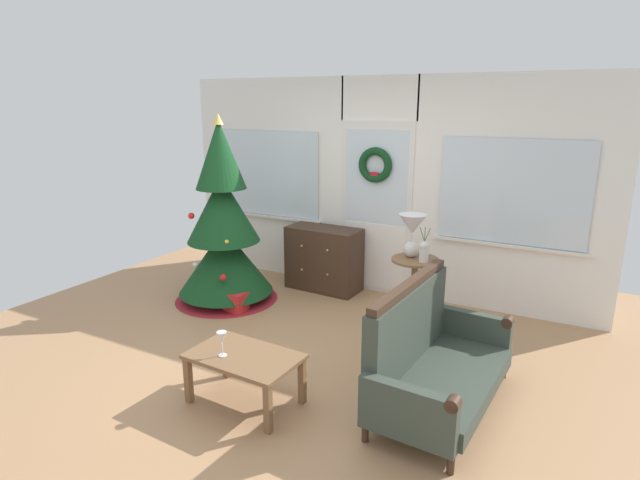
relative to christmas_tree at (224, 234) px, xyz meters
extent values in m
plane|color=#AD7F56|center=(1.41, -0.94, -0.79)|extent=(6.76, 6.76, 0.00)
cube|color=white|center=(-0.11, 1.15, 0.49)|extent=(2.15, 0.08, 2.55)
cube|color=white|center=(2.94, 1.15, 0.49)|extent=(2.15, 0.08, 2.55)
cube|color=white|center=(1.41, 1.15, 1.51)|extent=(0.94, 0.08, 0.50)
cube|color=silver|center=(1.41, 1.11, 0.24)|extent=(0.90, 0.05, 2.05)
cube|color=white|center=(1.41, 1.09, -0.34)|extent=(0.78, 0.02, 0.80)
cube|color=silver|center=(1.41, 1.09, 0.61)|extent=(0.78, 0.01, 1.10)
cube|color=silver|center=(-0.11, 1.09, 0.56)|extent=(1.50, 0.01, 1.10)
cube|color=silver|center=(2.94, 1.09, 0.56)|extent=(1.50, 0.01, 1.10)
cube|color=silver|center=(-0.11, 1.08, -0.01)|extent=(1.59, 0.06, 0.03)
cube|color=silver|center=(2.94, 1.08, -0.01)|extent=(1.59, 0.06, 0.03)
torus|color=#123B1B|center=(1.41, 1.05, 0.76)|extent=(0.41, 0.09, 0.41)
cube|color=red|center=(1.41, 1.03, 0.63)|extent=(0.10, 0.02, 0.10)
cylinder|color=#4C331E|center=(0.00, 0.00, -0.69)|extent=(0.10, 0.10, 0.19)
cone|color=maroon|center=(0.00, 0.00, -0.74)|extent=(1.20, 1.20, 0.10)
cone|color=#14421E|center=(0.00, 0.00, -0.31)|extent=(1.09, 1.09, 0.76)
cone|color=#14421E|center=(0.00, 0.00, 0.30)|extent=(0.83, 0.83, 0.76)
cone|color=#14421E|center=(0.00, 0.00, 0.91)|extent=(0.57, 0.57, 0.76)
cone|color=#E0BC4C|center=(0.00, 0.00, 1.29)|extent=(0.12, 0.12, 0.12)
sphere|color=red|center=(-0.22, -0.28, 0.25)|extent=(0.07, 0.07, 0.07)
sphere|color=gold|center=(-0.10, 0.18, 0.93)|extent=(0.08, 0.08, 0.08)
sphere|color=silver|center=(-0.08, -0.42, -0.26)|extent=(0.06, 0.06, 0.06)
sphere|color=#264CB2|center=(0.14, 0.30, 0.05)|extent=(0.07, 0.07, 0.07)
sphere|color=red|center=(0.24, -0.34, -0.38)|extent=(0.07, 0.07, 0.07)
sphere|color=gold|center=(0.24, -0.25, 0.00)|extent=(0.06, 0.06, 0.06)
cube|color=#3D281C|center=(0.85, 0.85, -0.40)|extent=(0.92, 0.46, 0.78)
sphere|color=tan|center=(0.66, 0.64, -0.21)|extent=(0.03, 0.03, 0.03)
sphere|color=tan|center=(1.02, 0.62, -0.21)|extent=(0.03, 0.03, 0.03)
sphere|color=tan|center=(0.66, 0.64, -0.51)|extent=(0.03, 0.03, 0.03)
sphere|color=tan|center=(1.02, 0.62, -0.51)|extent=(0.03, 0.03, 0.03)
cylinder|color=#3D281C|center=(3.10, -1.71, -0.72)|extent=(0.05, 0.05, 0.14)
cylinder|color=#3D281C|center=(3.20, -0.33, -0.72)|extent=(0.05, 0.05, 0.14)
cylinder|color=#3D281C|center=(2.50, -1.67, -0.72)|extent=(0.05, 0.05, 0.14)
cylinder|color=#3D281C|center=(2.60, -0.29, -0.72)|extent=(0.05, 0.05, 0.14)
cube|color=#384238|center=(2.85, -1.00, -0.58)|extent=(0.81, 1.37, 0.14)
cube|color=#384238|center=(2.55, -0.98, -0.20)|extent=(0.21, 1.33, 0.62)
cube|color=#3D281C|center=(2.55, -0.98, 0.14)|extent=(0.17, 1.30, 0.06)
cube|color=#384238|center=(2.80, -1.70, -0.46)|extent=(0.67, 0.13, 0.38)
cylinder|color=#3D281C|center=(3.09, -1.72, -0.29)|extent=(0.10, 0.10, 0.09)
cube|color=#384238|center=(2.90, -0.30, -0.46)|extent=(0.67, 0.13, 0.38)
cylinder|color=#3D281C|center=(3.19, -0.32, -0.29)|extent=(0.10, 0.10, 0.09)
cylinder|color=brown|center=(2.19, 0.28, -0.06)|extent=(0.48, 0.48, 0.02)
cylinder|color=brown|center=(2.19, 0.28, -0.43)|extent=(0.07, 0.07, 0.71)
cube|color=brown|center=(2.35, 0.28, -0.77)|extent=(0.20, 0.05, 0.04)
cube|color=brown|center=(2.11, 0.41, -0.77)|extent=(0.14, 0.20, 0.04)
cube|color=brown|center=(2.11, 0.14, -0.77)|extent=(0.14, 0.20, 0.04)
sphere|color=silver|center=(2.13, 0.32, 0.03)|extent=(0.16, 0.16, 0.16)
cylinder|color=silver|center=(2.13, 0.32, 0.16)|extent=(0.02, 0.02, 0.06)
cone|color=silver|center=(2.13, 0.32, 0.29)|extent=(0.28, 0.28, 0.20)
cylinder|color=beige|center=(2.29, 0.22, 0.03)|extent=(0.09, 0.09, 0.16)
sphere|color=beige|center=(2.29, 0.22, 0.11)|extent=(0.10, 0.10, 0.10)
cylinder|color=#4C7042|center=(2.27, 0.22, 0.21)|extent=(0.07, 0.01, 0.17)
cylinder|color=#4C7042|center=(2.29, 0.22, 0.21)|extent=(0.01, 0.01, 0.18)
cylinder|color=#4C7042|center=(2.31, 0.22, 0.21)|extent=(0.07, 0.01, 0.17)
cube|color=brown|center=(1.50, -1.67, -0.40)|extent=(0.86, 0.56, 0.03)
cube|color=brown|center=(1.11, -1.87, -0.60)|extent=(0.05, 0.05, 0.38)
cube|color=brown|center=(1.87, -1.90, -0.60)|extent=(0.05, 0.05, 0.38)
cube|color=brown|center=(1.13, -1.43, -0.60)|extent=(0.05, 0.05, 0.38)
cube|color=brown|center=(1.89, -1.46, -0.60)|extent=(0.05, 0.05, 0.38)
cylinder|color=silver|center=(1.36, -1.76, -0.38)|extent=(0.06, 0.06, 0.01)
cylinder|color=silver|center=(1.36, -1.76, -0.33)|extent=(0.01, 0.01, 0.10)
cone|color=silver|center=(1.36, -1.76, -0.23)|extent=(0.08, 0.08, 0.09)
cube|color=red|center=(0.34, -0.26, -0.68)|extent=(0.22, 0.20, 0.22)
camera|label=1|loc=(3.68, -4.52, 1.47)|focal=28.95mm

